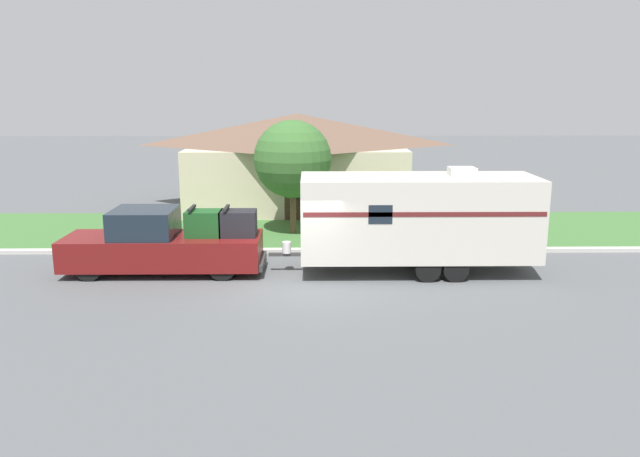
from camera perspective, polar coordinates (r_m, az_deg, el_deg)
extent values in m
plane|color=#515456|center=(18.48, -1.92, -5.19)|extent=(120.00, 120.00, 0.00)
cube|color=beige|center=(22.06, -1.73, -2.03)|extent=(80.00, 0.30, 0.14)
cube|color=#3D6B33|center=(25.62, -1.60, -0.08)|extent=(80.00, 7.00, 0.03)
cube|color=beige|center=(30.68, -2.06, 4.84)|extent=(10.08, 7.12, 3.00)
pyramid|color=brown|center=(30.45, -2.10, 9.05)|extent=(10.89, 7.69, 1.51)
cube|color=#4C3828|center=(27.26, -2.22, 2.90)|extent=(1.00, 0.06, 2.10)
cylinder|color=black|center=(20.04, -20.39, -3.31)|extent=(0.84, 0.28, 0.84)
cylinder|color=black|center=(21.57, -18.94, -2.11)|extent=(0.84, 0.28, 0.84)
cylinder|color=black|center=(19.07, -8.93, -3.45)|extent=(0.84, 0.28, 0.84)
cylinder|color=black|center=(20.67, -8.29, -2.17)|extent=(0.84, 0.28, 0.84)
cube|color=maroon|center=(20.47, -17.41, -1.95)|extent=(3.67, 2.03, 0.94)
cube|color=#19232D|center=(20.09, -15.77, 0.52)|extent=(1.91, 1.87, 0.85)
cube|color=maroon|center=(19.81, -8.94, -1.99)|extent=(2.42, 2.03, 0.94)
cube|color=#333333|center=(19.76, -5.26, -2.98)|extent=(0.12, 1.83, 0.20)
cube|color=#194C1E|center=(19.70, -10.56, 0.47)|extent=(1.11, 0.85, 0.80)
cube|color=black|center=(19.67, -11.64, 1.83)|extent=(0.10, 0.94, 0.08)
cube|color=black|center=(19.54, -7.49, 0.48)|extent=(1.11, 0.85, 0.80)
cube|color=black|center=(19.49, -8.56, 1.86)|extent=(0.10, 0.94, 0.08)
cylinder|color=black|center=(18.96, 9.83, -3.71)|extent=(0.76, 0.22, 0.76)
cylinder|color=black|center=(21.04, 8.76, -2.03)|extent=(0.76, 0.22, 0.76)
cylinder|color=black|center=(19.13, 12.30, -3.67)|extent=(0.76, 0.22, 0.76)
cylinder|color=black|center=(21.19, 10.99, -2.01)|extent=(0.76, 0.22, 0.76)
cube|color=beige|center=(19.65, 8.94, 1.09)|extent=(7.27, 2.48, 2.51)
cube|color=#5B1E1E|center=(18.38, 9.61, 1.27)|extent=(7.13, 0.01, 0.14)
cube|color=#383838|center=(19.66, -3.21, -2.38)|extent=(1.04, 0.12, 0.10)
cylinder|color=silver|center=(19.60, -3.07, -1.73)|extent=(0.28, 0.28, 0.36)
cube|color=silver|center=(19.68, 12.85, 5.07)|extent=(0.80, 0.68, 0.28)
cube|color=#19232D|center=(18.19, 5.55, 1.27)|extent=(0.70, 0.01, 0.56)
cylinder|color=brown|center=(23.46, -15.53, -0.31)|extent=(0.09, 0.09, 1.17)
cube|color=#B2B2B2|center=(23.32, -15.62, 1.35)|extent=(0.48, 0.20, 0.22)
cylinder|color=brown|center=(24.80, -2.48, 1.62)|extent=(0.24, 0.24, 1.84)
sphere|color=#38662D|center=(24.49, -2.53, 6.37)|extent=(3.05, 3.05, 3.05)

